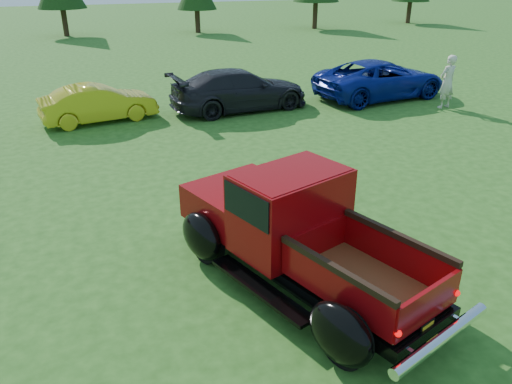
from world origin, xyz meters
TOP-DOWN VIEW (x-y plane):
  - ground at (0.00, 0.00)m, footprint 120.00×120.00m
  - pickup_truck at (0.67, -0.67)m, footprint 3.54×5.11m
  - show_car_yellow at (-1.81, 9.19)m, footprint 3.71×1.89m
  - show_car_grey at (2.82, 9.12)m, footprint 4.94×2.50m
  - show_car_blue at (8.23, 9.03)m, footprint 5.29×3.01m
  - spectator at (9.63, 7.09)m, footprint 0.73×0.56m

SIDE VIEW (x-z plane):
  - ground at x=0.00m, z-range 0.00..0.00m
  - show_car_yellow at x=-1.81m, z-range 0.00..1.17m
  - show_car_grey at x=2.82m, z-range 0.00..1.37m
  - show_car_blue at x=8.23m, z-range 0.00..1.39m
  - pickup_truck at x=0.67m, z-range -0.05..1.74m
  - spectator at x=9.63m, z-range 0.00..1.81m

